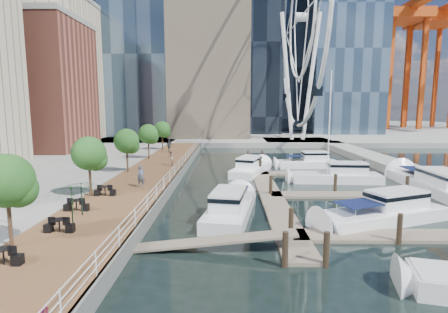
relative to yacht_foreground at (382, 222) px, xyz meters
The scene contains 18 objects.
ground 9.79m from the yacht_foreground, behind, with size 520.00×520.00×0.00m, color black.
boardwalk 23.51m from the yacht_foreground, 142.93° to the left, with size 6.00×60.00×1.00m, color brown.
seawall 21.19m from the yacht_foreground, 138.03° to the left, with size 0.25×60.00×1.00m, color #595954.
land_far 101.64m from the yacht_foreground, 95.51° to the left, with size 200.00×114.00×1.00m, color gray.
breakwater 21.74m from the yacht_foreground, 61.88° to the left, with size 4.00×60.00×1.00m, color gray.
pier 51.35m from the yacht_foreground, 85.26° to the left, with size 14.00×12.00×1.00m, color gray.
railing 21.32m from the yacht_foreground, 138.21° to the left, with size 0.10×60.00×1.05m, color white, non-canonical shape.
floating_docks 9.33m from the yacht_foreground, 101.06° to the left, with size 16.00×34.00×2.60m.
ferris_wheel 57.51m from the yacht_foreground, 85.26° to the left, with size 5.80×45.60×47.80m.
port_cranes 112.91m from the yacht_foreground, 58.59° to the left, with size 40.00×52.00×38.00m.
street_trees 25.28m from the yacht_foreground, 148.10° to the left, with size 2.60×42.60×4.60m.
cafe_tables 20.40m from the yacht_foreground, behind, with size 2.50×13.70×0.74m.
yacht_foreground is the anchor object (origin of this frame).
pedestrian_near 19.15m from the yacht_foreground, 160.92° to the left, with size 0.68×0.45×1.87m, color #4D5266.
pedestrian_mid 24.66m from the yacht_foreground, 134.73° to the left, with size 0.86×0.67×1.77m, color gray.
pedestrian_far 35.92m from the yacht_foreground, 123.03° to the left, with size 1.08×0.45×1.84m, color #343D41.
moored_yachts 10.86m from the yacht_foreground, 88.24° to the left, with size 23.44×35.22×11.50m.
cafe_seating 20.87m from the yacht_foreground, 162.65° to the right, with size 4.04×11.37×2.57m.
Camera 1 is at (-0.80, -22.23, 7.75)m, focal length 28.00 mm.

